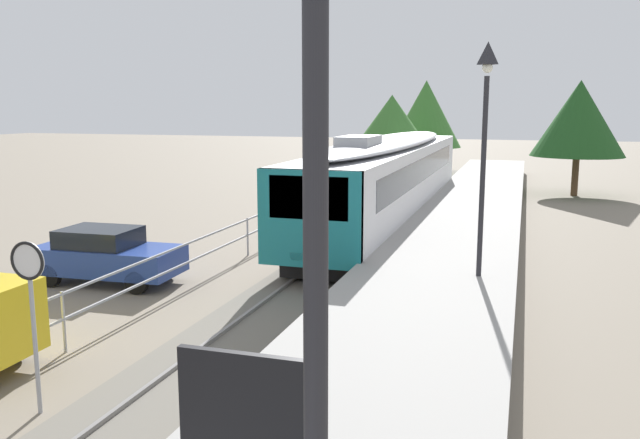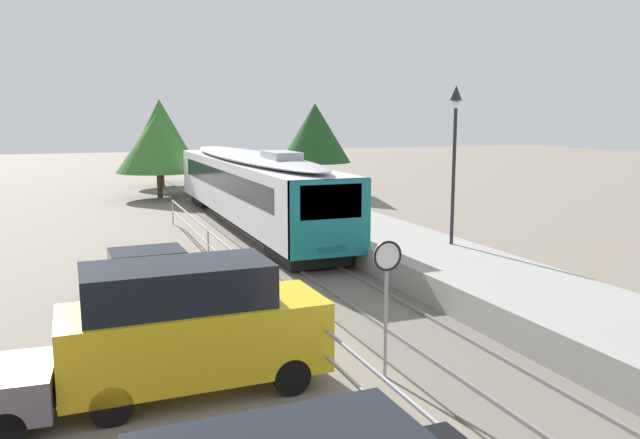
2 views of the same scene
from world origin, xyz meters
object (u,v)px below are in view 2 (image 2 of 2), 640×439
Objects in this scene: speed_limit_sign at (387,275)px; parked_van_yellow at (191,326)px; platform_lamp_mid_platform at (455,135)px; parked_hatchback_blue at (155,275)px; commuter_train at (249,183)px.

speed_limit_sign reaches higher than parked_van_yellow.
platform_lamp_mid_platform is 1.09× the size of parked_van_yellow.
platform_lamp_mid_platform reaches higher than speed_limit_sign.
parked_van_yellow is 6.32m from parked_hatchback_blue.
commuter_train is 12.47m from parked_hatchback_blue.
platform_lamp_mid_platform reaches higher than parked_hatchback_blue.
parked_hatchback_blue is (0.02, 6.30, -0.50)m from parked_van_yellow.
parked_hatchback_blue is at bearing -178.07° from platform_lamp_mid_platform.
parked_van_yellow is (-5.68, -17.33, -0.86)m from commuter_train.
speed_limit_sign is at bearing -96.16° from commuter_train.
platform_lamp_mid_platform is (4.33, -10.70, 2.47)m from commuter_train.
commuter_train is at bearing 71.87° from parked_van_yellow.
platform_lamp_mid_platform is 10.70m from parked_hatchback_blue.
parked_hatchback_blue is (-9.98, -0.34, -3.83)m from platform_lamp_mid_platform.
parked_van_yellow is at bearing 168.49° from speed_limit_sign.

